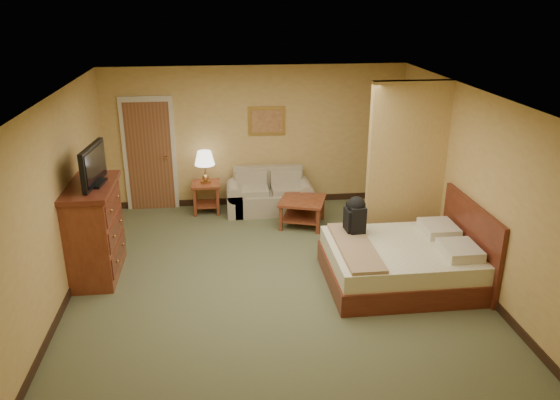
{
  "coord_description": "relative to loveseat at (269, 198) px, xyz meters",
  "views": [
    {
      "loc": [
        -0.7,
        -6.79,
        3.79
      ],
      "look_at": [
        0.16,
        0.6,
        0.96
      ],
      "focal_mm": 35.0,
      "sensor_mm": 36.0,
      "label": 1
    }
  ],
  "objects": [
    {
      "name": "floor",
      "position": [
        -0.19,
        -2.57,
        -0.26
      ],
      "size": [
        6.0,
        6.0,
        0.0
      ],
      "primitive_type": "plane",
      "color": "#575D3C",
      "rests_on": "ground"
    },
    {
      "name": "ceiling",
      "position": [
        -0.19,
        -2.57,
        2.34
      ],
      "size": [
        6.0,
        6.0,
        0.0
      ],
      "primitive_type": "plane",
      "rotation": [
        3.14,
        0.0,
        0.0
      ],
      "color": "white",
      "rests_on": "back_wall"
    },
    {
      "name": "back_wall",
      "position": [
        -0.19,
        0.43,
        1.04
      ],
      "size": [
        5.5,
        0.02,
        2.6
      ],
      "primitive_type": "cube",
      "color": "tan",
      "rests_on": "floor"
    },
    {
      "name": "left_wall",
      "position": [
        -2.94,
        -2.57,
        1.04
      ],
      "size": [
        0.02,
        6.0,
        2.6
      ],
      "primitive_type": "cube",
      "color": "tan",
      "rests_on": "floor"
    },
    {
      "name": "right_wall",
      "position": [
        2.56,
        -2.57,
        1.04
      ],
      "size": [
        0.02,
        6.0,
        2.6
      ],
      "primitive_type": "cube",
      "color": "tan",
      "rests_on": "floor"
    },
    {
      "name": "partition",
      "position": [
        1.96,
        -1.64,
        1.04
      ],
      "size": [
        1.2,
        0.15,
        2.6
      ],
      "primitive_type": "cube",
      "color": "tan",
      "rests_on": "floor"
    },
    {
      "name": "door",
      "position": [
        -2.14,
        0.4,
        0.78
      ],
      "size": [
        0.94,
        0.16,
        2.1
      ],
      "color": "beige",
      "rests_on": "floor"
    },
    {
      "name": "baseboard",
      "position": [
        -0.19,
        0.42,
        -0.2
      ],
      "size": [
        5.5,
        0.02,
        0.12
      ],
      "primitive_type": "cube",
      "color": "black",
      "rests_on": "floor"
    },
    {
      "name": "loveseat",
      "position": [
        0.0,
        0.0,
        0.0
      ],
      "size": [
        1.56,
        0.73,
        0.79
      ],
      "color": "tan",
      "rests_on": "floor"
    },
    {
      "name": "side_table",
      "position": [
        -1.15,
        0.08,
        0.11
      ],
      "size": [
        0.51,
        0.51,
        0.56
      ],
      "color": "maroon",
      "rests_on": "floor"
    },
    {
      "name": "table_lamp",
      "position": [
        -1.15,
        0.08,
        0.76
      ],
      "size": [
        0.36,
        0.36,
        0.59
      ],
      "color": "#B18041",
      "rests_on": "side_table"
    },
    {
      "name": "coffee_table",
      "position": [
        0.5,
        -0.73,
        0.08
      ],
      "size": [
        0.93,
        0.93,
        0.47
      ],
      "rotation": [
        0.0,
        0.0,
        -0.32
      ],
      "color": "maroon",
      "rests_on": "floor"
    },
    {
      "name": "wall_picture",
      "position": [
        0.0,
        0.41,
        1.34
      ],
      "size": [
        0.67,
        0.04,
        0.52
      ],
      "color": "#B78E3F",
      "rests_on": "back_wall"
    },
    {
      "name": "dresser",
      "position": [
        -2.67,
        -2.15,
        0.43
      ],
      "size": [
        0.67,
        1.27,
        1.36
      ],
      "color": "maroon",
      "rests_on": "floor"
    },
    {
      "name": "tv",
      "position": [
        -2.57,
        -2.15,
        1.36
      ],
      "size": [
        0.26,
        0.89,
        0.54
      ],
      "rotation": [
        0.0,
        0.0,
        -0.1
      ],
      "color": "black",
      "rests_on": "dresser"
    },
    {
      "name": "bed",
      "position": [
        1.62,
        -2.85,
        0.05
      ],
      "size": [
        2.05,
        1.74,
        1.13
      ],
      "color": "#531E13",
      "rests_on": "floor"
    },
    {
      "name": "backpack",
      "position": [
        1.01,
        -2.37,
        0.59
      ],
      "size": [
        0.26,
        0.34,
        0.56
      ],
      "rotation": [
        0.0,
        0.0,
        0.07
      ],
      "color": "black",
      "rests_on": "bed"
    }
  ]
}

